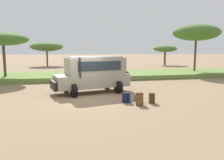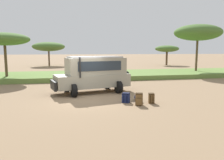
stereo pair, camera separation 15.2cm
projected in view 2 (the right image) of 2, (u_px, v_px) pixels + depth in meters
ground_plane at (87, 99)px, 12.68m from camera, size 320.00×320.00×0.00m
grass_bank at (78, 76)px, 22.93m from camera, size 120.00×7.00×0.44m
safari_vehicle at (94, 73)px, 14.73m from camera, size 5.48×3.38×2.44m
backpack_beside_front_wheel at (126, 98)px, 11.90m from camera, size 0.49×0.51×0.54m
backpack_cluster_center at (151, 98)px, 11.75m from camera, size 0.37×0.45×0.55m
backpack_near_rear_wheel at (139, 99)px, 11.29m from camera, size 0.45×0.44×0.65m
duffel_bag_low_black_case at (138, 98)px, 12.24m from camera, size 0.40×0.92×0.43m
acacia_tree_far_left at (4, 39)px, 19.91m from camera, size 4.49×4.36×4.45m
acacia_tree_left_mid at (49, 47)px, 40.37m from camera, size 5.94×5.65×4.41m
acacia_tree_centre_back at (198, 33)px, 25.28m from camera, size 5.51×5.05×5.83m
acacia_tree_right_mid at (167, 49)px, 42.24m from camera, size 4.65×4.13×3.84m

